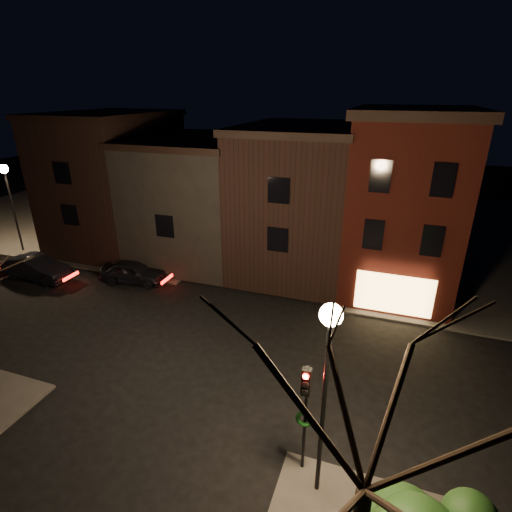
{
  "coord_description": "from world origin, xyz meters",
  "views": [
    {
      "loc": [
        7.26,
        -14.75,
        11.5
      ],
      "look_at": [
        0.73,
        3.98,
        3.2
      ],
      "focal_mm": 28.0,
      "sensor_mm": 36.0,
      "label": 1
    }
  ],
  "objects_px": {
    "street_lamp_near": "(328,352)",
    "bare_tree_right": "(378,400)",
    "parked_car_b": "(37,268)",
    "traffic_signal": "(305,404)",
    "parked_car_a": "(133,272)",
    "street_lamp_far": "(7,185)"
  },
  "relations": [
    {
      "from": "street_lamp_near",
      "to": "traffic_signal",
      "type": "bearing_deg",
      "value": 140.63
    },
    {
      "from": "street_lamp_far",
      "to": "bare_tree_right",
      "type": "xyz_separation_m",
      "value": [
        26.5,
        -14.7,
        0.97
      ]
    },
    {
      "from": "traffic_signal",
      "to": "parked_car_b",
      "type": "bearing_deg",
      "value": 156.89
    },
    {
      "from": "traffic_signal",
      "to": "bare_tree_right",
      "type": "height_order",
      "value": "bare_tree_right"
    },
    {
      "from": "bare_tree_right",
      "to": "parked_car_a",
      "type": "xyz_separation_m",
      "value": [
        -15.29,
        13.0,
        -5.44
      ]
    },
    {
      "from": "street_lamp_near",
      "to": "bare_tree_right",
      "type": "height_order",
      "value": "bare_tree_right"
    },
    {
      "from": "bare_tree_right",
      "to": "traffic_signal",
      "type": "bearing_deg",
      "value": 122.41
    },
    {
      "from": "bare_tree_right",
      "to": "parked_car_b",
      "type": "height_order",
      "value": "bare_tree_right"
    },
    {
      "from": "street_lamp_near",
      "to": "parked_car_b",
      "type": "bearing_deg",
      "value": 156.32
    },
    {
      "from": "street_lamp_near",
      "to": "parked_car_b",
      "type": "relative_size",
      "value": 1.38
    },
    {
      "from": "street_lamp_near",
      "to": "traffic_signal",
      "type": "distance_m",
      "value": 2.49
    },
    {
      "from": "street_lamp_near",
      "to": "traffic_signal",
      "type": "xyz_separation_m",
      "value": [
        -0.6,
        0.49,
        -2.37
      ]
    },
    {
      "from": "traffic_signal",
      "to": "bare_tree_right",
      "type": "relative_size",
      "value": 0.48
    },
    {
      "from": "parked_car_a",
      "to": "parked_car_b",
      "type": "bearing_deg",
      "value": 97.46
    },
    {
      "from": "traffic_signal",
      "to": "parked_car_a",
      "type": "xyz_separation_m",
      "value": [
        -13.39,
        10.01,
        -2.1
      ]
    },
    {
      "from": "traffic_signal",
      "to": "street_lamp_near",
      "type": "bearing_deg",
      "value": -39.37
    },
    {
      "from": "parked_car_b",
      "to": "bare_tree_right",
      "type": "bearing_deg",
      "value": -116.23
    },
    {
      "from": "bare_tree_right",
      "to": "parked_car_a",
      "type": "relative_size",
      "value": 2.05
    },
    {
      "from": "traffic_signal",
      "to": "parked_car_a",
      "type": "relative_size",
      "value": 0.98
    },
    {
      "from": "street_lamp_far",
      "to": "parked_car_a",
      "type": "height_order",
      "value": "street_lamp_far"
    },
    {
      "from": "parked_car_b",
      "to": "traffic_signal",
      "type": "bearing_deg",
      "value": -111.49
    },
    {
      "from": "parked_car_a",
      "to": "parked_car_b",
      "type": "distance_m",
      "value": 6.41
    }
  ]
}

